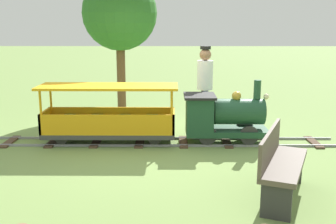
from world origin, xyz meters
TOP-DOWN VIEW (x-y plane):
  - ground_plane at (0.00, 0.00)m, footprint 60.00×60.00m
  - track at (0.00, 0.14)m, footprint 0.69×6.05m
  - locomotive at (0.00, 1.19)m, footprint 0.65×1.45m
  - passenger_car at (0.00, -0.76)m, footprint 0.75×2.35m
  - conductor_person at (-0.88, 0.95)m, footprint 0.30×0.30m
  - park_bench at (2.26, 1.59)m, footprint 1.35×0.87m
  - oak_tree_near at (-2.89, -0.88)m, footprint 1.73×1.73m

SIDE VIEW (x-z plane):
  - ground_plane at x=0.00m, z-range 0.00..0.00m
  - track at x=0.00m, z-range 0.00..0.04m
  - park_bench at x=2.26m, z-range 0.01..0.83m
  - passenger_car at x=0.00m, z-range -0.06..0.91m
  - locomotive at x=0.00m, z-range -0.05..1.02m
  - conductor_person at x=-0.88m, z-range 0.15..1.77m
  - oak_tree_near at x=-2.89m, z-range 0.68..3.81m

